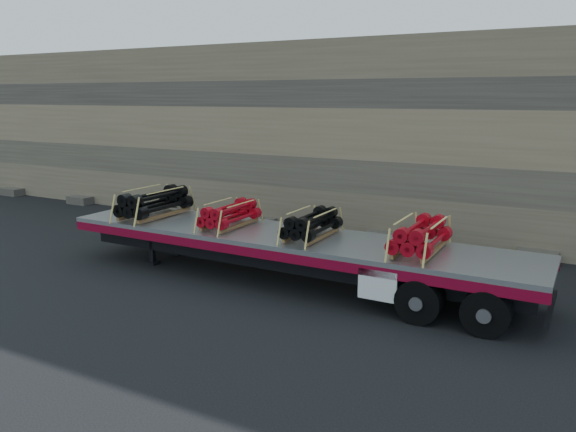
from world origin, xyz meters
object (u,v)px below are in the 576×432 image
bundle_front (154,203)px  bundle_rear (420,237)px  trailer (286,258)px  bundle_midfront (230,215)px  bundle_midrear (312,225)px

bundle_front → bundle_rear: bundle_front is taller
trailer → bundle_midfront: 2.11m
trailer → bundle_rear: bearing=0.0°
bundle_front → bundle_rear: 8.38m
bundle_midfront → bundle_rear: bearing=-0.0°
bundle_front → bundle_midfront: bundle_front is taller
trailer → bundle_midrear: size_ratio=6.99×
trailer → bundle_midfront: (-1.85, 0.01, 1.01)m
trailer → bundle_rear: size_ratio=6.40×
bundle_front → bundle_midfront: (2.83, -0.01, -0.08)m
trailer → bundle_front: size_ratio=5.74×
bundle_front → bundle_rear: (8.38, -0.04, -0.04)m
trailer → bundle_midrear: bundle_midrear is taller
bundle_midrear → bundle_rear: (2.91, -0.01, 0.03)m
bundle_front → bundle_midrear: bearing=-0.0°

